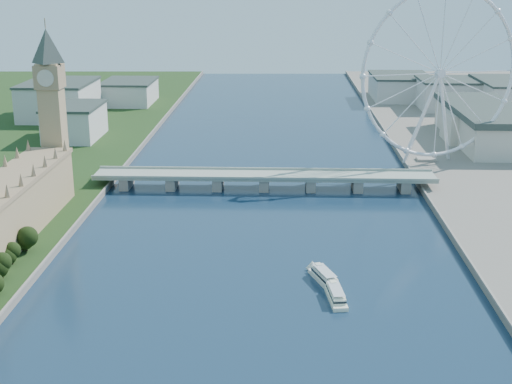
{
  "coord_description": "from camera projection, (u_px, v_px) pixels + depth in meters",
  "views": [
    {
      "loc": [
        10.82,
        -143.56,
        133.11
      ],
      "look_at": [
        -2.07,
        210.0,
        25.0
      ],
      "focal_mm": 50.0,
      "sensor_mm": 36.0,
      "label": 1
    }
  ],
  "objects": [
    {
      "name": "county_hall",
      "position": [
        482.0,
        145.0,
        581.33
      ],
      "size": [
        54.0,
        144.0,
        35.0
      ],
      "primitive_type": null,
      "color": "beige",
      "rests_on": "ground"
    },
    {
      "name": "tour_boat_near",
      "position": [
        324.0,
        282.0,
        322.45
      ],
      "size": [
        15.71,
        27.94,
        5.99
      ],
      "primitive_type": null,
      "rotation": [
        0.0,
        0.0,
        0.34
      ],
      "color": "silver",
      "rests_on": "ground"
    },
    {
      "name": "city_skyline",
      "position": [
        310.0,
        97.0,
        705.43
      ],
      "size": [
        505.0,
        280.0,
        32.0
      ],
      "color": "beige",
      "rests_on": "ground"
    },
    {
      "name": "westminster_bridge",
      "position": [
        264.0,
        179.0,
        461.25
      ],
      "size": [
        220.0,
        22.0,
        9.5
      ],
      "color": "gray",
      "rests_on": "ground"
    },
    {
      "name": "big_ben",
      "position": [
        51.0,
        91.0,
        427.17
      ],
      "size": [
        20.02,
        20.02,
        110.0
      ],
      "color": "tan",
      "rests_on": "ground"
    },
    {
      "name": "tour_boat_far",
      "position": [
        336.0,
        300.0,
        304.32
      ],
      "size": [
        9.68,
        26.9,
        5.78
      ],
      "primitive_type": null,
      "rotation": [
        0.0,
        0.0,
        0.12
      ],
      "color": "white",
      "rests_on": "ground"
    },
    {
      "name": "london_eye",
      "position": [
        440.0,
        74.0,
        491.91
      ],
      "size": [
        113.6,
        39.12,
        124.3
      ],
      "color": "silver",
      "rests_on": "ground"
    }
  ]
}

